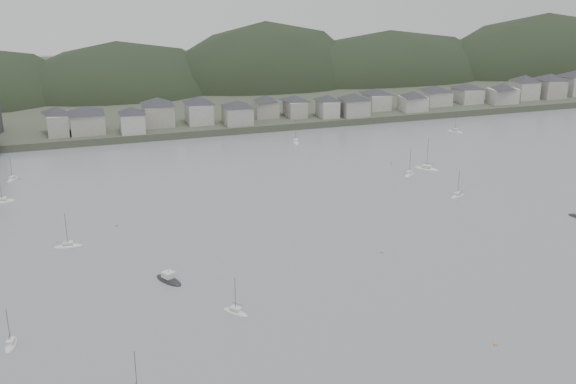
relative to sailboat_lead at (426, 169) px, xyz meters
name	(u,v)px	position (x,y,z in m)	size (l,w,h in m)	color
ground	(399,331)	(-60.77, -99.82, -0.17)	(900.00, 900.00, 0.00)	slate
far_shore_land	(173,83)	(-60.77, 195.18, 1.33)	(900.00, 250.00, 3.00)	#383D2D
forested_ridge	(190,113)	(-55.94, 169.58, -11.46)	(851.55, 103.94, 102.57)	black
waterfront_town	(320,103)	(-10.19, 83.52, 8.49)	(451.48, 28.46, 12.92)	gray
sailboat_lead	(426,169)	(0.00, 0.00, 0.00)	(8.55, 8.78, 12.69)	silver
moored_fleet	(238,238)	(-80.74, -41.68, 0.01)	(266.92, 178.27, 12.38)	silver
motor_launch_far	(169,280)	(-102.82, -61.76, 0.11)	(6.97, 9.14, 4.07)	black
mooring_buoys	(228,236)	(-82.78, -39.04, -0.02)	(136.63, 145.41, 0.70)	#CF8A45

